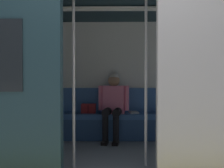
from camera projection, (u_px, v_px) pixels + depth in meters
train_car at (106, 51)px, 4.10m from camera, size 6.40×2.54×2.28m
bench_seat at (112, 120)px, 5.04m from camera, size 2.70×0.44×0.47m
person_seated at (113, 102)px, 4.98m from camera, size 0.55×0.71×1.20m
handbag at (89, 108)px, 5.10m from camera, size 0.26×0.15×0.17m
book at (134, 112)px, 5.11m from camera, size 0.19×0.24×0.03m
grab_pole_door at (74, 81)px, 3.44m from camera, size 0.04×0.04×2.14m
grab_pole_far at (146, 81)px, 3.50m from camera, size 0.04×0.04×2.14m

